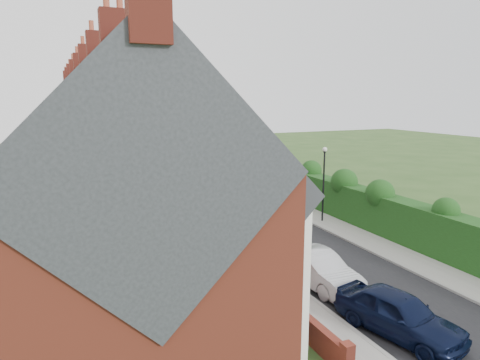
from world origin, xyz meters
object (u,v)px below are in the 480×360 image
object	(u,v)px
car_green	(181,187)
car_grey	(147,164)
car_beige	(153,167)
horse	(233,186)
car_navy	(398,314)
horse_cart	(223,177)
car_silver_b	(235,219)
car_red	(177,180)
car_white	(207,199)
car_silver_a	(318,269)
lamppost	(324,175)

from	to	relation	value
car_green	car_grey	xyz separation A→B (m)	(0.00, 14.50, -0.04)
car_beige	horse	xyz separation A→B (m)	(3.84, -13.73, 0.09)
car_navy	horse_cart	xyz separation A→B (m)	(3.04, 24.73, 0.51)
car_silver_b	car_green	xyz separation A→B (m)	(-0.36, 11.20, -0.00)
car_red	car_beige	world-z (taller)	car_beige
car_white	car_silver_a	bearing A→B (deg)	-89.69
car_beige	horse_cart	bearing A→B (deg)	-77.74
horse	car_green	bearing A→B (deg)	-41.32
car_green	car_red	size ratio (longest dim) A/B	0.92
car_red	horse	size ratio (longest dim) A/B	2.10
car_red	car_silver_a	bearing A→B (deg)	-99.12
car_navy	car_beige	bearing A→B (deg)	77.81
horse	car_red	bearing A→B (deg)	-65.65
car_grey	horse_cart	bearing A→B (deg)	-77.52
car_green	car_red	distance (m)	2.89
lamppost	car_silver_b	xyz separation A→B (m)	(-6.04, 1.00, -2.61)
car_white	car_silver_b	bearing A→B (deg)	-90.84
lamppost	car_navy	xyz separation A→B (m)	(-5.59, -12.82, -2.49)
car_silver_a	car_silver_b	size ratio (longest dim) A/B	0.97
car_silver_b	car_silver_a	bearing A→B (deg)	-77.07
lamppost	car_white	xyz separation A→B (m)	(-5.94, 6.60, -2.57)
car_navy	car_silver_a	xyz separation A→B (m)	(-0.31, 4.62, -0.02)
lamppost	car_grey	bearing A→B (deg)	103.48
car_silver_b	car_beige	distance (m)	22.40
car_beige	car_navy	bearing A→B (deg)	-94.96
car_navy	lamppost	bearing A→B (deg)	52.97
car_navy	car_white	bearing A→B (deg)	77.55
car_green	car_red	world-z (taller)	car_red
horse	car_grey	bearing A→B (deg)	-85.22
lamppost	car_silver_b	world-z (taller)	lamppost
car_silver_a	car_green	distance (m)	20.41
car_silver_b	car_green	world-z (taller)	car_silver_b
car_beige	horse_cart	distance (m)	12.13
car_navy	horse_cart	world-z (taller)	horse_cart
car_navy	car_grey	size ratio (longest dim) A/B	1.08
car_grey	car_navy	bearing A→B (deg)	-90.92
car_navy	car_green	world-z (taller)	car_navy
car_silver_b	car_white	bearing A→B (deg)	101.08
car_silver_a	car_grey	world-z (taller)	car_silver_a
car_navy	car_silver_a	bearing A→B (deg)	80.35
car_silver_b	horse	bearing A→B (deg)	80.22
car_red	car_grey	distance (m)	11.65
car_green	horse_cart	size ratio (longest dim) A/B	1.26
car_silver_b	car_grey	world-z (taller)	car_silver_b
car_white	horse	world-z (taller)	horse
car_silver_a	horse_cart	size ratio (longest dim) A/B	1.50
car_red	car_beige	size ratio (longest dim) A/B	0.77
lamppost	car_beige	distance (m)	24.39
horse	car_white	bearing A→B (deg)	34.28
car_navy	car_green	bearing A→B (deg)	78.38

